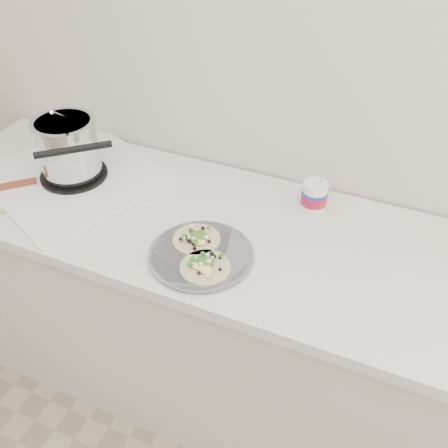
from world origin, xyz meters
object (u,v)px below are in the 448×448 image
at_px(tub, 316,193).
at_px(bacon_plate, 10,188).
at_px(stove, 70,158).
at_px(taco_plate, 201,253).

relative_size(tub, bacon_plate, 0.69).
bearing_deg(bacon_plate, tub, 17.63).
distance_m(stove, tub, 0.84).
xyz_separation_m(stove, bacon_plate, (-0.16, -0.14, -0.08)).
distance_m(taco_plate, bacon_plate, 0.75).
bearing_deg(tub, taco_plate, -123.67).
relative_size(stove, tub, 3.85).
distance_m(stove, bacon_plate, 0.23).
bearing_deg(bacon_plate, taco_plate, -3.32).
bearing_deg(stove, taco_plate, 7.04).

